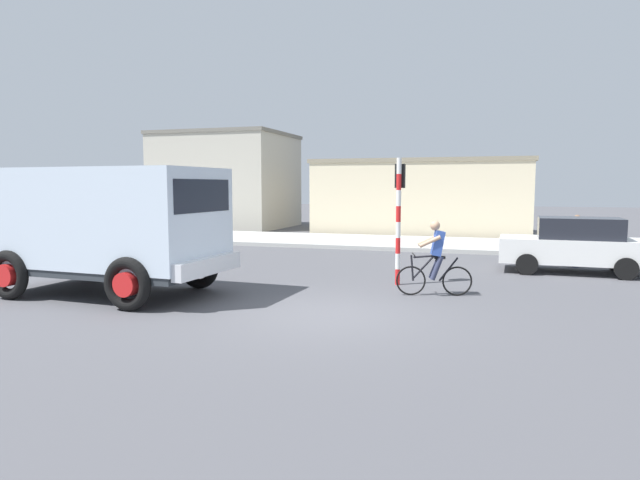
{
  "coord_description": "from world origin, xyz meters",
  "views": [
    {
      "loc": [
        3.09,
        -9.99,
        2.52
      ],
      "look_at": [
        -0.88,
        2.5,
        1.2
      ],
      "focal_mm": 30.61,
      "sensor_mm": 36.0,
      "label": 1
    }
  ],
  "objects_px": {
    "truck_foreground": "(107,222)",
    "pedestrian_near_kerb": "(576,240)",
    "cyclist": "(435,258)",
    "car_red_near": "(574,245)",
    "traffic_light_pole": "(399,203)"
  },
  "relations": [
    {
      "from": "truck_foreground",
      "to": "pedestrian_near_kerb",
      "type": "relative_size",
      "value": 3.41
    },
    {
      "from": "cyclist",
      "to": "car_red_near",
      "type": "relative_size",
      "value": 0.42
    },
    {
      "from": "cyclist",
      "to": "car_red_near",
      "type": "distance_m",
      "value": 5.73
    },
    {
      "from": "car_red_near",
      "to": "pedestrian_near_kerb",
      "type": "height_order",
      "value": "pedestrian_near_kerb"
    },
    {
      "from": "cyclist",
      "to": "car_red_near",
      "type": "height_order",
      "value": "cyclist"
    },
    {
      "from": "cyclist",
      "to": "car_red_near",
      "type": "xyz_separation_m",
      "value": [
        3.5,
        4.54,
        -0.05
      ]
    },
    {
      "from": "truck_foreground",
      "to": "car_red_near",
      "type": "relative_size",
      "value": 1.36
    },
    {
      "from": "cyclist",
      "to": "pedestrian_near_kerb",
      "type": "relative_size",
      "value": 1.06
    },
    {
      "from": "truck_foreground",
      "to": "cyclist",
      "type": "xyz_separation_m",
      "value": [
        7.23,
        2.09,
        -0.8
      ]
    },
    {
      "from": "cyclist",
      "to": "pedestrian_near_kerb",
      "type": "xyz_separation_m",
      "value": [
        3.7,
        5.75,
        -0.02
      ]
    },
    {
      "from": "cyclist",
      "to": "traffic_light_pole",
      "type": "bearing_deg",
      "value": 131.11
    },
    {
      "from": "truck_foreground",
      "to": "car_red_near",
      "type": "distance_m",
      "value": 12.63
    },
    {
      "from": "truck_foreground",
      "to": "traffic_light_pole",
      "type": "bearing_deg",
      "value": 27.87
    },
    {
      "from": "car_red_near",
      "to": "pedestrian_near_kerb",
      "type": "xyz_separation_m",
      "value": [
        0.2,
        1.21,
        0.03
      ]
    },
    {
      "from": "truck_foreground",
      "to": "cyclist",
      "type": "distance_m",
      "value": 7.57
    }
  ]
}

